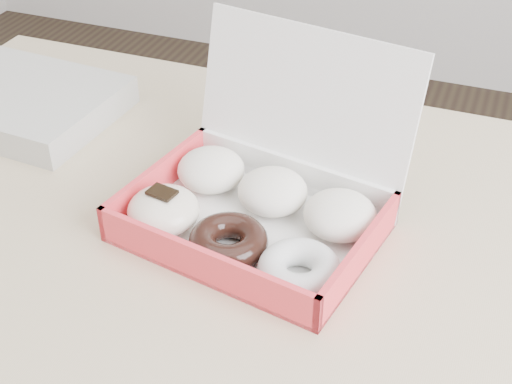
% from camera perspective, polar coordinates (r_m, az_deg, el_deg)
% --- Properties ---
extents(table, '(1.20, 0.80, 0.75)m').
position_cam_1_polar(table, '(0.83, 0.10, -9.28)').
color(table, tan).
rests_on(table, ground).
extents(donut_box, '(0.31, 0.29, 0.20)m').
position_cam_1_polar(donut_box, '(0.80, 0.06, -0.79)').
color(donut_box, white).
rests_on(donut_box, table).
extents(newspapers, '(0.27, 0.22, 0.04)m').
position_cam_1_polar(newspapers, '(1.07, -18.10, 6.86)').
color(newspapers, beige).
rests_on(newspapers, table).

